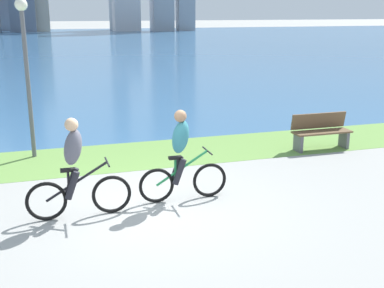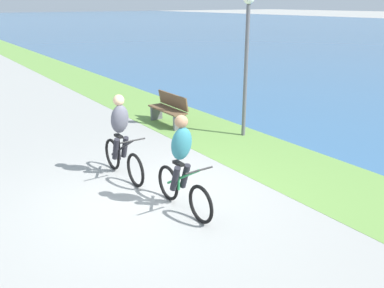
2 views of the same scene
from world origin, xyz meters
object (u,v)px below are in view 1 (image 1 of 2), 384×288
object	(u,v)px
cyclist_lead	(181,156)
lamppost_tall	(25,55)
bench_far_along_path	(321,131)
cyclist_trailing	(75,169)

from	to	relation	value
cyclist_lead	lamppost_tall	xyz separation A→B (m)	(-2.62, 3.67, 1.57)
lamppost_tall	bench_far_along_path	bearing A→B (deg)	-11.44
cyclist_lead	cyclist_trailing	size ratio (longest dim) A/B	0.97
lamppost_tall	cyclist_lead	bearing A→B (deg)	-54.41
cyclist_trailing	cyclist_lead	bearing A→B (deg)	6.96
cyclist_lead	bench_far_along_path	xyz separation A→B (m)	(4.26, 2.27, -0.39)
bench_far_along_path	lamppost_tall	world-z (taller)	lamppost_tall
bench_far_along_path	cyclist_trailing	bearing A→B (deg)	-157.86
cyclist_lead	lamppost_tall	bearing A→B (deg)	125.59
cyclist_trailing	lamppost_tall	bearing A→B (deg)	100.73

